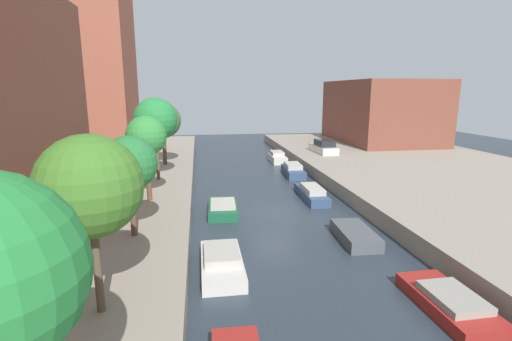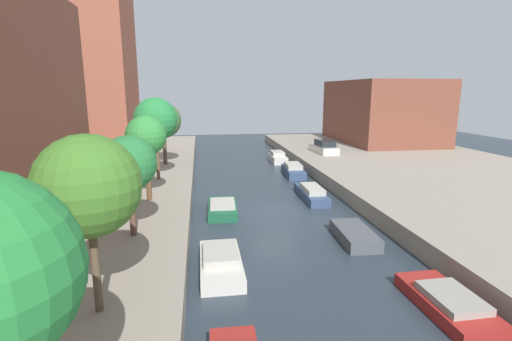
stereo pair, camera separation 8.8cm
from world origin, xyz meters
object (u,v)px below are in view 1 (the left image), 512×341
Objects in this scene: apartment_tower_far at (74,30)px; moored_boat_right_2 at (355,235)px; street_tree_4 at (156,119)px; moored_boat_left_2 at (222,262)px; moored_boat_right_4 at (293,170)px; moored_boat_right_5 at (277,157)px; street_tree_5 at (163,121)px; moored_boat_right_1 at (449,302)px; parked_car at (324,147)px; moored_boat_left_3 at (223,208)px; low_block_right at (381,111)px; street_tree_1 at (90,187)px; street_tree_2 at (129,164)px; moored_boat_right_3 at (312,193)px; street_tree_3 at (146,137)px.

moored_boat_right_2 is (19.01, -24.07, -12.72)m from apartment_tower_far.
moored_boat_left_2 is (3.71, -12.68, -4.92)m from street_tree_4.
moored_boat_right_5 is (-0.05, 6.46, 0.02)m from moored_boat_right_4.
street_tree_5 is 1.39× the size of moored_boat_right_1.
street_tree_4 reaches higher than parked_car.
street_tree_4 is at bearing 128.49° from moored_boat_left_3.
moored_boat_left_2 reaches higher than moored_boat_right_2.
apartment_tower_far is 6.57× the size of moored_boat_right_5.
street_tree_4 is at bearing -136.05° from moored_boat_right_5.
low_block_right reaches higher than moored_boat_left_3.
street_tree_1 reaches higher than moored_boat_left_2.
apartment_tower_far reaches higher than parked_car.
low_block_right is 3.41× the size of parked_car.
street_tree_4 is 1.58× the size of moored_boat_left_3.
street_tree_2 is at bearing -117.18° from moored_boat_right_5.
moored_boat_right_1 is at bearing -112.92° from low_block_right.
street_tree_4 is 11.95m from moored_boat_right_3.
moored_boat_right_3 reaches higher than moored_boat_left_3.
moored_boat_right_4 is (10.98, 9.28, -4.26)m from street_tree_3.
street_tree_2 is 18.83m from moored_boat_right_4.
street_tree_3 is 1.23× the size of moored_boat_left_2.
moored_boat_right_4 is (-4.62, -5.58, -1.12)m from parked_car.
moored_boat_right_2 is at bearing -27.38° from street_tree_3.
moored_boat_right_2 is at bearing -90.29° from moored_boat_right_3.
moored_boat_right_5 is at bearing 169.29° from parked_car.
street_tree_2 is 0.96× the size of moored_boat_right_3.
street_tree_2 is 10.80m from street_tree_4.
moored_boat_right_3 is at bearing -94.39° from moored_boat_right_4.
street_tree_5 reaches higher than moored_boat_left_2.
moored_boat_right_3 is (10.42, -3.18, -4.89)m from street_tree_4.
low_block_right is at bearing 47.67° from street_tree_2.
street_tree_5 is at bearing 122.58° from moored_boat_right_2.
street_tree_3 is 1.15× the size of moored_boat_right_4.
moored_boat_right_5 is (-4.67, 0.88, -1.10)m from parked_car.
moored_boat_right_5 is at bearing -155.55° from low_block_right.
moored_boat_left_2 is 11.63m from moored_boat_right_3.
street_tree_3 is (0.00, 5.54, 0.50)m from street_tree_2.
low_block_right is at bearing 46.68° from moored_boat_left_3.
moored_boat_left_2 reaches higher than moored_boat_right_1.
low_block_right is at bearing 24.26° from street_tree_5.
apartment_tower_far is 27.07m from parked_car.
low_block_right reaches higher than moored_boat_right_2.
street_tree_1 reaches higher than moored_boat_right_3.
moored_boat_right_5 is (6.70, 15.86, 0.13)m from moored_boat_left_3.
low_block_right is 3.04× the size of street_tree_3.
street_tree_1 is 1.40× the size of moored_boat_left_3.
moored_boat_left_2 is at bearing -118.03° from parked_car.
street_tree_2 is at bearing -90.00° from street_tree_3.
moored_boat_right_1 is (11.07, -11.51, -4.40)m from street_tree_3.
street_tree_3 reaches higher than parked_car.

